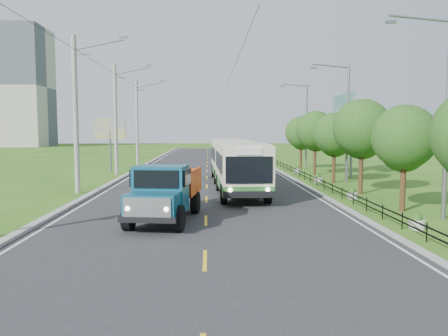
{
  "coord_description": "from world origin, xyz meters",
  "views": [
    {
      "loc": [
        0.11,
        -19.21,
        4.01
      ],
      "look_at": [
        1.01,
        5.42,
        1.9
      ],
      "focal_mm": 35.0,
      "sensor_mm": 36.0,
      "label": 1
    }
  ],
  "objects": [
    {
      "name": "billboard_left",
      "position": [
        -9.5,
        24.0,
        3.87
      ],
      "size": [
        3.0,
        0.2,
        5.2
      ],
      "color": "slate",
      "rests_on": "ground"
    },
    {
      "name": "road",
      "position": [
        0.0,
        20.0,
        0.01
      ],
      "size": [
        14.0,
        120.0,
        0.02
      ],
      "primitive_type": "cube",
      "color": "#28282B",
      "rests_on": "ground"
    },
    {
      "name": "edge_line_left",
      "position": [
        -6.65,
        20.0,
        0.02
      ],
      "size": [
        0.12,
        120.0,
        0.0
      ],
      "primitive_type": "cube",
      "color": "silver",
      "rests_on": "road"
    },
    {
      "name": "tree_third",
      "position": [
        9.86,
        8.14,
        3.99
      ],
      "size": [
        3.6,
        3.62,
        6.0
      ],
      "color": "#382314",
      "rests_on": "ground"
    },
    {
      "name": "planter_near",
      "position": [
        8.6,
        6.0,
        0.29
      ],
      "size": [
        0.64,
        0.64,
        0.67
      ],
      "color": "silver",
      "rests_on": "ground"
    },
    {
      "name": "streetlight_mid",
      "position": [
        10.64,
        14.0,
        4.9
      ],
      "size": [
        3.02,
        0.2,
        9.07
      ],
      "color": "slate",
      "rests_on": "ground"
    },
    {
      "name": "planter_mid",
      "position": [
        8.6,
        14.0,
        0.29
      ],
      "size": [
        0.64,
        0.64,
        0.67
      ],
      "color": "silver",
      "rests_on": "ground"
    },
    {
      "name": "railing_right",
      "position": [
        8.0,
        14.0,
        0.3
      ],
      "size": [
        0.04,
        40.0,
        0.6
      ],
      "primitive_type": "cube",
      "color": "black",
      "rests_on": "ground"
    },
    {
      "name": "billboard_right",
      "position": [
        12.3,
        20.0,
        5.34
      ],
      "size": [
        0.24,
        6.0,
        7.3
      ],
      "color": "slate",
      "rests_on": "ground"
    },
    {
      "name": "pole_near",
      "position": [
        -8.26,
        9.0,
        5.09
      ],
      "size": [
        3.51,
        0.32,
        10.0
      ],
      "color": "gray",
      "rests_on": "ground"
    },
    {
      "name": "edge_line_right",
      "position": [
        6.65,
        20.0,
        0.02
      ],
      "size": [
        0.12,
        120.0,
        0.0
      ],
      "primitive_type": "cube",
      "color": "silver",
      "rests_on": "road"
    },
    {
      "name": "curb_left",
      "position": [
        -7.2,
        20.0,
        0.07
      ],
      "size": [
        0.4,
        120.0,
        0.15
      ],
      "primitive_type": "cube",
      "color": "#9E9E99",
      "rests_on": "ground"
    },
    {
      "name": "bus",
      "position": [
        1.98,
        11.22,
        1.94
      ],
      "size": [
        3.16,
        16.77,
        3.22
      ],
      "rotation": [
        0.0,
        0.0,
        0.03
      ],
      "color": "#2D6D2B",
      "rests_on": "ground"
    },
    {
      "name": "planter_front",
      "position": [
        8.6,
        -2.0,
        0.29
      ],
      "size": [
        0.64,
        0.64,
        0.67
      ],
      "color": "silver",
      "rests_on": "ground"
    },
    {
      "name": "ground",
      "position": [
        0.0,
        0.0,
        0.0
      ],
      "size": [
        240.0,
        240.0,
        0.0
      ],
      "primitive_type": "plane",
      "color": "#2B5D16",
      "rests_on": "ground"
    },
    {
      "name": "streetlight_near",
      "position": [
        10.64,
        0.0,
        4.9
      ],
      "size": [
        3.02,
        0.2,
        9.07
      ],
      "color": "slate",
      "rests_on": "ground"
    },
    {
      "name": "tree_fourth",
      "position": [
        9.86,
        14.14,
        3.59
      ],
      "size": [
        3.24,
        3.31,
        5.4
      ],
      "color": "#382314",
      "rests_on": "ground"
    },
    {
      "name": "planter_far",
      "position": [
        8.6,
        22.0,
        0.29
      ],
      "size": [
        0.64,
        0.64,
        0.67
      ],
      "color": "silver",
      "rests_on": "ground"
    },
    {
      "name": "pole_far",
      "position": [
        -8.26,
        33.0,
        5.09
      ],
      "size": [
        3.51,
        0.32,
        10.0
      ],
      "color": "gray",
      "rests_on": "ground"
    },
    {
      "name": "dump_truck",
      "position": [
        -1.79,
        0.1,
        1.43
      ],
      "size": [
        3.09,
        6.28,
        2.53
      ],
      "rotation": [
        0.0,
        0.0,
        -0.14
      ],
      "color": "#11506B",
      "rests_on": "ground"
    },
    {
      "name": "pole_mid",
      "position": [
        -8.26,
        21.0,
        5.09
      ],
      "size": [
        3.51,
        0.32,
        10.0
      ],
      "color": "gray",
      "rests_on": "ground"
    },
    {
      "name": "centre_dash",
      "position": [
        0.0,
        0.0,
        0.02
      ],
      "size": [
        0.12,
        2.2,
        0.0
      ],
      "primitive_type": "cube",
      "color": "yellow",
      "rests_on": "road"
    },
    {
      "name": "tree_fifth",
      "position": [
        9.86,
        20.14,
        3.85
      ],
      "size": [
        3.48,
        3.52,
        5.8
      ],
      "color": "#382314",
      "rests_on": "ground"
    },
    {
      "name": "tree_back",
      "position": [
        9.86,
        26.14,
        3.65
      ],
      "size": [
        3.3,
        3.36,
        5.5
      ],
      "color": "#382314",
      "rests_on": "ground"
    },
    {
      "name": "curb_right",
      "position": [
        7.15,
        20.0,
        0.05
      ],
      "size": [
        0.3,
        120.0,
        0.1
      ],
      "primitive_type": "cube",
      "color": "#9E9E99",
      "rests_on": "ground"
    },
    {
      "name": "streetlight_far",
      "position": [
        10.64,
        28.0,
        4.9
      ],
      "size": [
        3.02,
        0.2,
        9.07
      ],
      "color": "slate",
      "rests_on": "ground"
    },
    {
      "name": "tree_second",
      "position": [
        9.86,
        2.14,
        3.52
      ],
      "size": [
        3.18,
        3.26,
        5.3
      ],
      "color": "#382314",
      "rests_on": "ground"
    }
  ]
}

